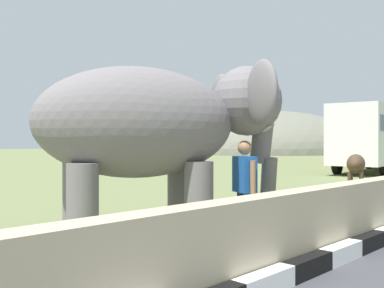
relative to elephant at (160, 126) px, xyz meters
The scene contains 7 objects.
barrier_parapet 2.57m from the elephant, 82.02° to the right, with size 28.00×0.36×1.00m, color tan.
elephant is the anchor object (origin of this frame).
person_handler 1.68m from the elephant, 34.99° to the right, with size 0.38×0.62×1.66m.
bus_white 20.70m from the elephant, 12.91° to the left, with size 9.77×3.81×3.50m.
cow_near 10.33m from the elephant, ahead, with size 1.91×1.10×1.23m.
cow_mid 21.05m from the elephant, 15.94° to the left, with size 1.90×1.13×1.23m.
hill_east 62.74m from the elephant, 31.79° to the left, with size 32.16×25.73×12.79m.
Camera 1 is at (-2.95, 0.86, 1.62)m, focal length 41.82 mm.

